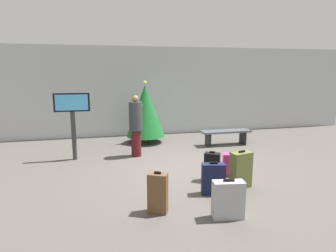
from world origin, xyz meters
The scene contains 12 objects.
ground_plane centered at (0.00, 0.00, 0.00)m, with size 16.00×16.00×0.00m, color #514C47.
back_wall centered at (0.00, 4.23, 1.61)m, with size 16.00×0.20×3.23m, color #B7BCC1.
holiday_tree centered at (-0.62, 2.95, 1.08)m, with size 1.27×1.27×2.05m.
flight_info_kiosk centered at (-2.79, 1.51, 1.26)m, with size 0.92×0.12×1.80m.
waiting_bench centered at (1.84, 2.01, 0.36)m, with size 1.61×0.44×0.48m.
traveller_0 centered at (-1.13, 1.45, 0.90)m, with size 0.45×0.45×1.71m.
suitcase_0 centered at (0.83, -0.59, 0.25)m, with size 0.49×0.35×0.54m.
suitcase_1 centered at (-1.19, -1.96, 0.35)m, with size 0.37×0.30×0.73m.
suitcase_2 centered at (0.01, -1.46, 0.31)m, with size 0.48×0.29×0.65m.
suitcase_3 centered at (-0.11, -2.40, 0.31)m, with size 0.53×0.29×0.67m.
suitcase_4 centered at (0.25, -0.80, 0.31)m, with size 0.38×0.33×0.67m.
suitcase_5 centered at (0.68, -1.29, 0.37)m, with size 0.48×0.32×0.79m.
Camera 1 is at (-2.07, -6.47, 2.38)m, focal length 31.10 mm.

